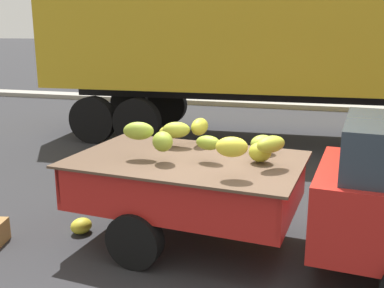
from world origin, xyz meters
The scene contains 5 objects.
ground centered at (0.00, 0.00, 0.00)m, with size 220.00×220.00×0.00m, color #28282B.
curb_strip centered at (0.00, 10.76, 0.08)m, with size 80.00×0.80×0.16m, color gray.
pickup_truck centered at (1.11, -0.01, 0.88)m, with size 4.91×2.16×1.70m.
semi_trailer centered at (0.24, 5.91, 2.54)m, with size 12.10×3.07×3.95m.
fallen_banana_bunch_near_tailgate centered at (-2.16, 0.03, 0.10)m, with size 0.29×0.24×0.20m, color gold.
Camera 1 is at (0.71, -4.85, 2.58)m, focal length 42.70 mm.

